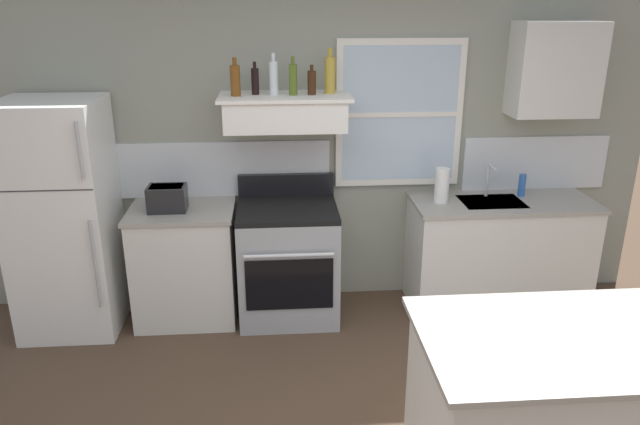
{
  "coord_description": "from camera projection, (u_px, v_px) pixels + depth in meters",
  "views": [
    {
      "loc": [
        -0.33,
        -2.45,
        2.41
      ],
      "look_at": [
        -0.05,
        1.2,
        1.1
      ],
      "focal_mm": 33.74,
      "sensor_mm": 36.0,
      "label": 1
    }
  ],
  "objects": [
    {
      "name": "upper_cabinet_right",
      "position": [
        555.0,
        69.0,
        4.54
      ],
      "size": [
        0.64,
        0.32,
        0.7
      ],
      "color": "silver"
    },
    {
      "name": "stove_range",
      "position": [
        288.0,
        261.0,
        4.71
      ],
      "size": [
        0.76,
        0.69,
        1.09
      ],
      "color": "#9EA0A5",
      "rests_on": "ground_plane"
    },
    {
      "name": "bottle_brown_stout",
      "position": [
        312.0,
        82.0,
        4.34
      ],
      "size": [
        0.06,
        0.06,
        0.21
      ],
      "color": "#381E0F",
      "rests_on": "range_hood_shelf"
    },
    {
      "name": "kitchen_island",
      "position": [
        555.0,
        415.0,
        2.98
      ],
      "size": [
        1.4,
        0.9,
        0.91
      ],
      "color": "silver",
      "rests_on": "ground_plane"
    },
    {
      "name": "bottle_balsamic_dark",
      "position": [
        255.0,
        81.0,
        4.35
      ],
      "size": [
        0.06,
        0.06,
        0.23
      ],
      "color": "black",
      "rests_on": "range_hood_shelf"
    },
    {
      "name": "dish_soap_bottle",
      "position": [
        522.0,
        185.0,
        4.79
      ],
      "size": [
        0.06,
        0.06,
        0.18
      ],
      "primitive_type": "cylinder",
      "color": "blue",
      "rests_on": "counter_right_with_sink"
    },
    {
      "name": "bottle_clear_tall",
      "position": [
        274.0,
        77.0,
        4.33
      ],
      "size": [
        0.06,
        0.06,
        0.3
      ],
      "color": "silver",
      "rests_on": "range_hood_shelf"
    },
    {
      "name": "counter_right_with_sink",
      "position": [
        498.0,
        253.0,
        4.87
      ],
      "size": [
        1.43,
        0.63,
        0.91
      ],
      "color": "silver",
      "rests_on": "ground_plane"
    },
    {
      "name": "bottle_champagne_gold_foil",
      "position": [
        330.0,
        74.0,
        4.39
      ],
      "size": [
        0.08,
        0.08,
        0.32
      ],
      "color": "#B29333",
      "rests_on": "range_hood_shelf"
    },
    {
      "name": "toaster",
      "position": [
        167.0,
        198.0,
        4.46
      ],
      "size": [
        0.3,
        0.2,
        0.19
      ],
      "color": "black",
      "rests_on": "counter_left_of_stove"
    },
    {
      "name": "sink_faucet",
      "position": [
        489.0,
        176.0,
        4.74
      ],
      "size": [
        0.03,
        0.17,
        0.28
      ],
      "color": "silver",
      "rests_on": "counter_right_with_sink"
    },
    {
      "name": "back_wall",
      "position": [
        320.0,
        139.0,
        4.77
      ],
      "size": [
        5.4,
        0.11,
        2.7
      ],
      "color": "gray",
      "rests_on": "ground_plane"
    },
    {
      "name": "refrigerator",
      "position": [
        64.0,
        219.0,
        4.43
      ],
      "size": [
        0.7,
        0.72,
        1.75
      ],
      "color": "white",
      "rests_on": "ground_plane"
    },
    {
      "name": "bottle_olive_oil_square",
      "position": [
        293.0,
        79.0,
        4.32
      ],
      "size": [
        0.06,
        0.06,
        0.27
      ],
      "color": "#4C601E",
      "rests_on": "range_hood_shelf"
    },
    {
      "name": "paper_towel_roll",
      "position": [
        442.0,
        185.0,
        4.64
      ],
      "size": [
        0.11,
        0.11,
        0.27
      ],
      "primitive_type": "cylinder",
      "color": "white",
      "rests_on": "counter_right_with_sink"
    },
    {
      "name": "range_hood_shelf",
      "position": [
        285.0,
        111.0,
        4.41
      ],
      "size": [
        0.96,
        0.52,
        0.24
      ],
      "color": "white"
    },
    {
      "name": "counter_left_of_stove",
      "position": [
        186.0,
        263.0,
        4.69
      ],
      "size": [
        0.79,
        0.63,
        0.91
      ],
      "color": "silver",
      "rests_on": "ground_plane"
    },
    {
      "name": "bottle_amber_wine",
      "position": [
        235.0,
        80.0,
        4.27
      ],
      "size": [
        0.07,
        0.07,
        0.27
      ],
      "color": "brown",
      "rests_on": "range_hood_shelf"
    }
  ]
}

